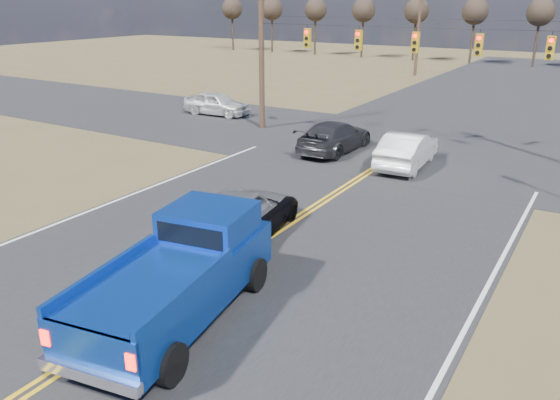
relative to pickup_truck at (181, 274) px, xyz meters
The scene contains 12 objects.
ground 1.40m from the pickup_truck, 159.32° to the left, with size 160.00×160.00×0.00m, color brown.
road_main 10.38m from the pickup_truck, 94.25° to the left, with size 14.00×120.00×0.02m, color #28282B.
road_cross 18.34m from the pickup_truck, 92.40° to the left, with size 120.00×12.00×0.02m, color #28282B.
signal_gantry 18.50m from the pickup_truck, 90.84° to the left, with size 19.60×4.83×10.00m.
utility_poles 17.78m from the pickup_truck, 92.53° to the left, with size 19.60×58.32×10.00m.
treeline 27.64m from the pickup_truck, 91.61° to the left, with size 87.00×117.80×7.40m.
pickup_truck is the anchor object (origin of this frame).
silver_suv 4.68m from the pickup_truck, 109.57° to the left, with size 2.04×5.06×1.72m, color gray.
black_suv 5.36m from the pickup_truck, 107.04° to the left, with size 2.14×4.65×1.29m, color black.
white_car_queue 15.09m from the pickup_truck, 88.79° to the left, with size 1.71×4.91×1.62m, color white.
dgrey_car_queue 16.23m from the pickup_truck, 103.26° to the left, with size 2.14×5.27×1.53m, color #303135.
cross_car_west 24.66m from the pickup_truck, 125.97° to the left, with size 4.55×1.83×1.55m, color silver.
Camera 1 is at (8.84, -8.89, 7.30)m, focal length 35.00 mm.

